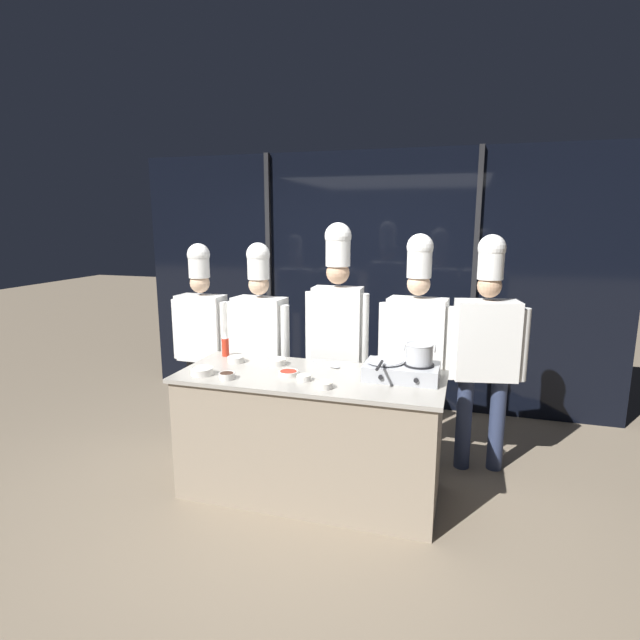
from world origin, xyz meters
name	(u,v)px	position (x,y,z in m)	size (l,w,h in m)	color
ground_plane	(310,491)	(0.00, 0.00, 0.00)	(24.00, 24.00, 0.00)	#7F705B
window_wall_back	(366,281)	(0.00, 1.99, 1.35)	(5.19, 0.09, 2.70)	black
demo_counter	(310,434)	(0.00, 0.00, 0.46)	(1.90, 0.79, 0.91)	gray
portable_stove	(402,371)	(0.64, 0.09, 0.97)	(0.51, 0.34, 0.12)	#B2B5BA
frying_pan	(385,358)	(0.52, 0.09, 1.05)	(0.26, 0.46, 0.05)	#ADAFB5
stock_pot	(419,353)	(0.76, 0.09, 1.10)	(0.21, 0.19, 0.14)	#B7BABF
squeeze_bottle_chili	(225,345)	(-0.81, 0.28, 1.00)	(0.06, 0.06, 0.19)	red
prep_bowl_rice	(236,359)	(-0.65, 0.14, 0.94)	(0.13, 0.13, 0.05)	silver
prep_bowl_garlic	(202,371)	(-0.74, -0.22, 0.94)	(0.16, 0.16, 0.05)	silver
prep_bowl_chicken	(276,361)	(-0.32, 0.16, 0.94)	(0.15, 0.15, 0.05)	silver
prep_bowl_noodles	(324,385)	(0.18, -0.25, 0.94)	(0.11, 0.11, 0.04)	silver
prep_bowl_soy_glaze	(227,375)	(-0.52, -0.26, 0.94)	(0.11, 0.11, 0.04)	silver
prep_bowl_bean_sprouts	(304,377)	(0.00, -0.14, 0.93)	(0.10, 0.10, 0.04)	silver
prep_bowl_chili_flakes	(288,373)	(-0.14, -0.06, 0.93)	(0.15, 0.15, 0.04)	silver
serving_spoon_slotted	(332,366)	(0.10, 0.24, 0.92)	(0.25, 0.15, 0.02)	#B2B5BA
chef_head	(202,329)	(-1.25, 0.68, 1.03)	(0.56, 0.23, 1.79)	#232326
chef_sous	(260,334)	(-0.67, 0.65, 1.02)	(0.59, 0.27, 1.81)	#232326
chef_line	(337,322)	(0.02, 0.69, 1.16)	(0.53, 0.23, 1.98)	#2D3856
chef_pastry	(416,338)	(0.67, 0.71, 1.07)	(0.61, 0.28, 1.89)	#232326
chef_apprentice	(486,342)	(1.20, 0.74, 1.06)	(0.62, 0.33, 1.89)	#2D3856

